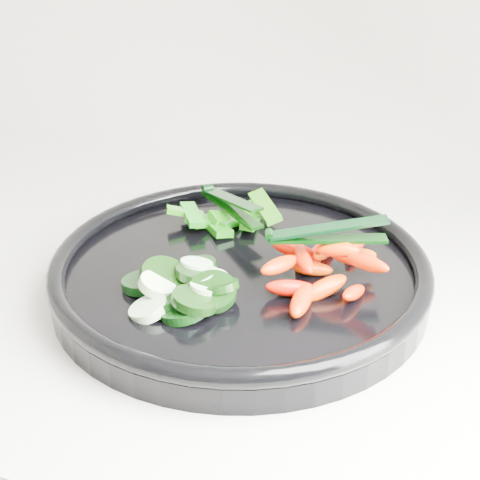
% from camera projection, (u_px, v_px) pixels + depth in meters
% --- Properties ---
extents(veggie_tray, '(0.37, 0.37, 0.04)m').
position_uv_depth(veggie_tray, '(240.00, 271.00, 0.66)').
color(veggie_tray, black).
rests_on(veggie_tray, counter).
extents(cucumber_pile, '(0.13, 0.13, 0.04)m').
position_uv_depth(cucumber_pile, '(178.00, 285.00, 0.62)').
color(cucumber_pile, black).
rests_on(cucumber_pile, veggie_tray).
extents(carrot_pile, '(0.12, 0.17, 0.05)m').
position_uv_depth(carrot_pile, '(322.00, 265.00, 0.63)').
color(carrot_pile, '#F12B00').
rests_on(carrot_pile, veggie_tray).
extents(pepper_pile, '(0.13, 0.10, 0.04)m').
position_uv_depth(pepper_pile, '(228.00, 218.00, 0.74)').
color(pepper_pile, '#0B6809').
rests_on(pepper_pile, veggie_tray).
extents(tong_carrot, '(0.11, 0.05, 0.02)m').
position_uv_depth(tong_carrot, '(324.00, 233.00, 0.62)').
color(tong_carrot, black).
rests_on(tong_carrot, carrot_pile).
extents(tong_pepper, '(0.10, 0.08, 0.02)m').
position_uv_depth(tong_pepper, '(229.00, 203.00, 0.74)').
color(tong_pepper, black).
rests_on(tong_pepper, pepper_pile).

